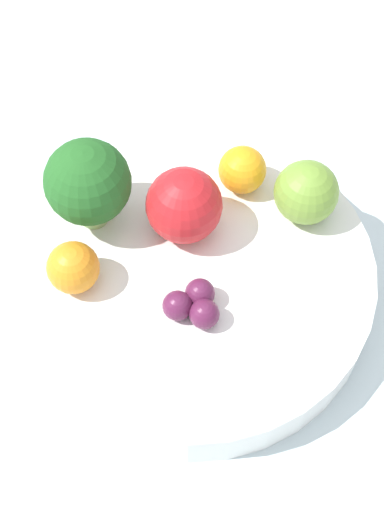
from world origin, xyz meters
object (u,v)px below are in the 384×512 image
apple_red (182,206)px  orange_front (242,170)px  apple_green (306,192)px  bowl (192,277)px  grape_cluster (191,305)px  orange_back (74,273)px  broccoli (88,183)px

apple_red → orange_front: apple_red is taller
apple_red → apple_green: bearing=179.3°
bowl → apple_green: (-0.09, -0.03, 0.04)m
bowl → apple_green: 0.10m
apple_red → grape_cluster: bearing=85.3°
apple_green → orange_front: size_ratio=1.31×
apple_red → grape_cluster: apple_red is taller
apple_green → orange_back: apple_green is taller
apple_green → grape_cluster: 0.11m
grape_cluster → bowl: bearing=-101.0°
bowl → apple_red: apple_red is taller
bowl → apple_green: size_ratio=5.57×
orange_front → apple_red: bearing=32.0°
orange_front → orange_back: bearing=27.4°
orange_front → grape_cluster: 0.11m
broccoli → orange_back: broccoli is taller
apple_red → grape_cluster: (0.01, 0.07, -0.02)m
apple_green → orange_back: (0.16, 0.03, -0.01)m
orange_back → apple_red: bearing=-155.8°
apple_green → apple_red: bearing=-0.7°
orange_front → grape_cluster: orange_front is taller
apple_red → bowl: bearing=93.0°
apple_green → grape_cluster: apple_green is taller
bowl → grape_cluster: (0.01, 0.04, 0.03)m
bowl → grape_cluster: 0.05m
bowl → orange_front: size_ratio=7.27×
apple_red → orange_back: apple_red is taller
broccoli → bowl: bearing=140.7°
grape_cluster → orange_front: bearing=-119.2°
apple_green → orange_back: size_ratio=1.29×
apple_green → grape_cluster: size_ratio=1.28×
apple_green → orange_front: bearing=-39.9°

